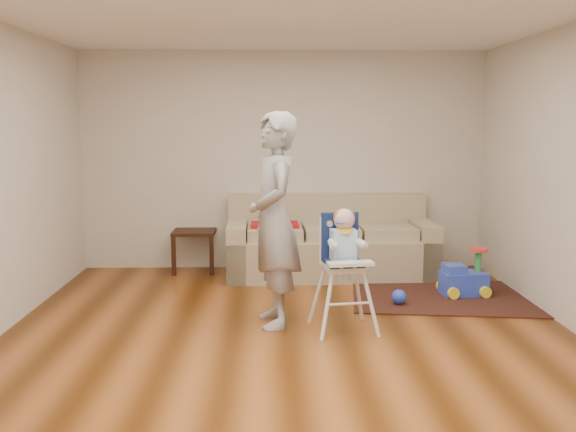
{
  "coord_description": "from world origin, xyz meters",
  "views": [
    {
      "loc": [
        -0.15,
        -5.26,
        1.83
      ],
      "look_at": [
        0.0,
        0.4,
        1.0
      ],
      "focal_mm": 40.0,
      "sensor_mm": 36.0,
      "label": 1
    }
  ],
  "objects_px": {
    "ride_on_toy": "(464,271)",
    "toy_ball": "(399,297)",
    "sofa": "(330,236)",
    "high_chair": "(344,272)",
    "side_table": "(195,251)",
    "adult": "(274,220)"
  },
  "relations": [
    {
      "from": "toy_ball",
      "to": "high_chair",
      "type": "distance_m",
      "value": 1.08
    },
    {
      "from": "high_chair",
      "to": "ride_on_toy",
      "type": "bearing_deg",
      "value": 29.13
    },
    {
      "from": "adult",
      "to": "side_table",
      "type": "bearing_deg",
      "value": -165.31
    },
    {
      "from": "sofa",
      "to": "ride_on_toy",
      "type": "bearing_deg",
      "value": -37.7
    },
    {
      "from": "high_chair",
      "to": "toy_ball",
      "type": "bearing_deg",
      "value": 40.1
    },
    {
      "from": "ride_on_toy",
      "to": "toy_ball",
      "type": "xyz_separation_m",
      "value": [
        -0.76,
        -0.35,
        -0.18
      ]
    },
    {
      "from": "high_chair",
      "to": "adult",
      "type": "xyz_separation_m",
      "value": [
        -0.61,
        0.17,
        0.43
      ]
    },
    {
      "from": "toy_ball",
      "to": "high_chair",
      "type": "xyz_separation_m",
      "value": [
        -0.65,
        -0.74,
        0.44
      ]
    },
    {
      "from": "side_table",
      "to": "adult",
      "type": "bearing_deg",
      "value": -65.59
    },
    {
      "from": "ride_on_toy",
      "to": "adult",
      "type": "distance_m",
      "value": 2.32
    },
    {
      "from": "side_table",
      "to": "ride_on_toy",
      "type": "height_order",
      "value": "ride_on_toy"
    },
    {
      "from": "sofa",
      "to": "toy_ball",
      "type": "xyz_separation_m",
      "value": [
        0.58,
        -1.33,
        -0.39
      ]
    },
    {
      "from": "ride_on_toy",
      "to": "high_chair",
      "type": "distance_m",
      "value": 1.8
    },
    {
      "from": "side_table",
      "to": "high_chair",
      "type": "xyz_separation_m",
      "value": [
        1.58,
        -2.32,
        0.27
      ]
    },
    {
      "from": "toy_ball",
      "to": "high_chair",
      "type": "relative_size",
      "value": 0.14
    },
    {
      "from": "ride_on_toy",
      "to": "adult",
      "type": "bearing_deg",
      "value": -161.91
    },
    {
      "from": "sofa",
      "to": "high_chair",
      "type": "bearing_deg",
      "value": -93.32
    },
    {
      "from": "toy_ball",
      "to": "high_chair",
      "type": "bearing_deg",
      "value": -131.23
    },
    {
      "from": "side_table",
      "to": "toy_ball",
      "type": "bearing_deg",
      "value": -35.34
    },
    {
      "from": "sofa",
      "to": "toy_ball",
      "type": "height_order",
      "value": "sofa"
    },
    {
      "from": "ride_on_toy",
      "to": "toy_ball",
      "type": "distance_m",
      "value": 0.85
    },
    {
      "from": "ride_on_toy",
      "to": "toy_ball",
      "type": "relative_size",
      "value": 3.37
    }
  ]
}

